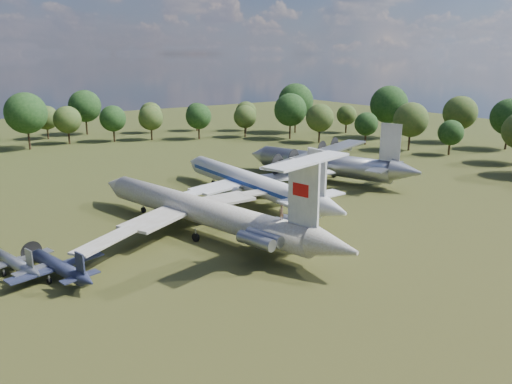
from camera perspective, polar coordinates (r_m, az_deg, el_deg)
ground at (r=69.42m, az=-8.28°, el=-4.45°), size 300.00×300.00×0.00m
il62_airliner at (r=67.80m, az=-6.21°, el=-2.67°), size 49.47×57.87×4.91m
tu104_jet at (r=82.80m, az=-0.65°, el=0.68°), size 35.74×47.14×4.65m
an12_transport at (r=97.36m, az=7.77°, el=2.94°), size 46.30×48.72×5.13m
small_prop_west at (r=58.38m, az=-21.57°, el=-8.24°), size 13.86×16.66×2.13m
small_prop_northwest at (r=62.10m, az=-26.01°, el=-7.45°), size 12.62×14.97×1.89m
person_on_il62 at (r=57.76m, az=2.93°, el=-2.33°), size 0.72×0.53×1.84m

